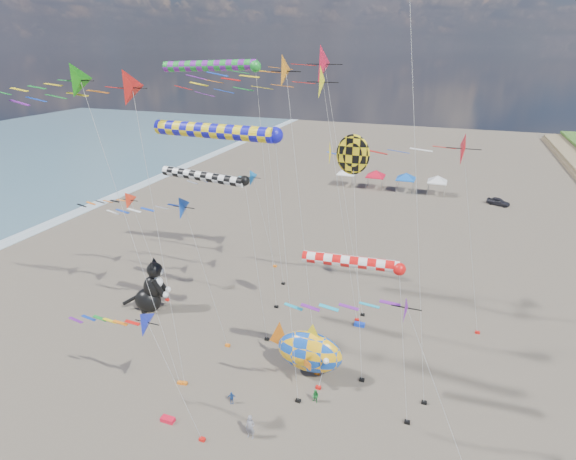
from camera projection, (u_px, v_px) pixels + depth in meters
The scene contains 26 objects.
delta_kite_0 at pixel (406, 322), 21.47m from camera, with size 9.56×1.63×11.60m.
delta_kite_1 at pixel (238, 179), 47.29m from camera, with size 10.34×1.97×11.03m.
delta_kite_2 at pixel (137, 325), 26.05m from camera, with size 8.54×1.78×8.86m.
delta_kite_3 at pixel (103, 93), 25.85m from camera, with size 11.37×2.32×21.60m.
delta_kite_4 at pixel (179, 205), 33.09m from camera, with size 8.90×1.91×13.07m.
delta_kite_5 at pixel (115, 205), 41.02m from camera, with size 9.58×1.86×10.40m.
delta_kite_6 at pixel (261, 76), 26.74m from camera, with size 10.53×2.09×22.35m.
delta_kite_7 at pixel (73, 85), 26.30m from camera, with size 12.13×2.24×21.92m.
delta_kite_8 at pixel (312, 84), 33.77m from camera, with size 13.84×2.64×21.60m.
delta_kite_10 at pixel (313, 66), 34.26m from camera, with size 16.06×3.11×23.00m.
delta_kite_11 at pixel (456, 149), 33.44m from camera, with size 12.76×2.72×17.14m.
windsock_0 at pixel (207, 178), 33.58m from camera, with size 8.64×0.76×13.95m.
windsock_1 at pixel (215, 67), 35.52m from camera, with size 9.64×0.87×21.62m.
windsock_2 at pixel (231, 134), 41.97m from camera, with size 9.92×0.80×15.45m.
windsock_3 at pixel (356, 263), 26.16m from camera, with size 7.35×0.75×11.30m.
windsock_4 at pixel (220, 133), 25.49m from camera, with size 9.35×0.91×18.57m.
angelfish_kite at pixel (350, 156), 29.06m from camera, with size 3.74×3.02×17.44m.
cat_inflatable at pixel (149, 285), 40.64m from camera, with size 3.78×1.89×5.10m, color black, non-canonical shape.
fish_inflatable at pixel (309, 351), 32.33m from camera, with size 6.52×3.31×4.68m.
person_adult at pixel (250, 427), 27.65m from camera, with size 0.61×0.40×1.68m, color slate.
child_green at pixel (316, 397), 30.53m from camera, with size 0.49×0.38×1.02m, color #197B2F.
child_blue at pixel (231, 398), 30.48m from camera, with size 0.55×0.23×0.95m, color #1F4B9C.
kite_bag_1 at pixel (168, 419), 29.12m from camera, with size 0.90×0.44×0.30m, color red.
kite_bag_2 at pixel (360, 324), 39.09m from camera, with size 0.90×0.44×0.30m, color blue.
tent_row at pixel (391, 172), 74.91m from camera, with size 19.20×4.20×3.80m.
parked_car at pixel (498, 202), 68.81m from camera, with size 1.35×3.36×1.15m, color #26262D.
Camera 1 is at (10.36, -14.47, 22.57)m, focal length 28.00 mm.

